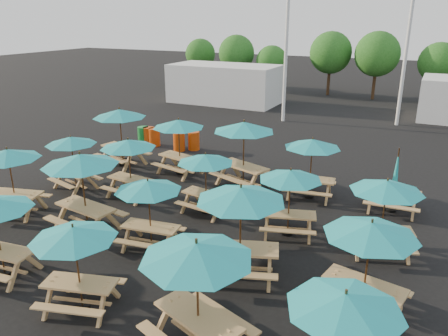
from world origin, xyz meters
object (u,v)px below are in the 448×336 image
at_px(picnic_unit_6, 128,147).
at_px(waste_bin_1, 149,136).
at_px(picnic_unit_18, 386,190).
at_px(waste_bin_0, 143,136).
at_px(waste_bin_4, 194,141).
at_px(picnic_unit_5, 81,164).
at_px(picnic_unit_10, 206,162).
at_px(picnic_unit_13, 241,199).
at_px(picnic_unit_17, 371,235).
at_px(waste_bin_3, 179,142).
at_px(picnic_unit_9, 148,190).
at_px(picnic_unit_8, 74,238).
at_px(picnic_unit_11, 244,130).
at_px(picnic_unit_12, 197,258).
at_px(picnic_unit_3, 120,117).
at_px(picnic_unit_15, 312,147).
at_px(picnic_unit_7, 179,127).
at_px(picnic_unit_19, 394,186).
at_px(waste_bin_2, 154,137).
at_px(picnic_unit_14, 290,179).
at_px(picnic_unit_16, 345,308).
at_px(picnic_unit_1, 8,158).
at_px(picnic_unit_2, 71,144).

bearing_deg(picnic_unit_6, waste_bin_1, 125.15).
xyz_separation_m(picnic_unit_6, picnic_unit_18, (8.60, -0.21, -0.02)).
relative_size(waste_bin_0, waste_bin_4, 1.00).
distance_m(picnic_unit_5, picnic_unit_10, 3.82).
bearing_deg(picnic_unit_13, picnic_unit_17, -21.57).
bearing_deg(picnic_unit_18, picnic_unit_17, -108.04).
distance_m(waste_bin_0, waste_bin_3, 2.25).
relative_size(picnic_unit_9, waste_bin_1, 2.31).
distance_m(picnic_unit_8, picnic_unit_11, 8.44).
bearing_deg(picnic_unit_12, picnic_unit_18, 82.75).
bearing_deg(waste_bin_3, picnic_unit_9, -63.20).
distance_m(picnic_unit_11, picnic_unit_13, 6.16).
relative_size(picnic_unit_11, picnic_unit_12, 1.07).
height_order(picnic_unit_9, picnic_unit_18, picnic_unit_18).
xyz_separation_m(picnic_unit_3, picnic_unit_6, (2.55, -2.74, -0.29)).
relative_size(picnic_unit_15, waste_bin_3, 2.44).
relative_size(picnic_unit_5, picnic_unit_13, 0.91).
relative_size(picnic_unit_3, picnic_unit_7, 1.07).
xyz_separation_m(picnic_unit_10, picnic_unit_13, (2.55, -2.95, 0.32)).
distance_m(picnic_unit_5, picnic_unit_12, 6.22).
xyz_separation_m(picnic_unit_12, picnic_unit_19, (2.68, 8.47, -1.15)).
distance_m(picnic_unit_17, picnic_unit_18, 2.85).
bearing_deg(picnic_unit_13, waste_bin_1, 116.19).
relative_size(picnic_unit_17, waste_bin_1, 2.61).
height_order(waste_bin_0, waste_bin_2, same).
distance_m(picnic_unit_10, waste_bin_1, 8.84).
bearing_deg(picnic_unit_6, waste_bin_4, 103.63).
bearing_deg(picnic_unit_5, picnic_unit_7, 99.46).
bearing_deg(picnic_unit_6, picnic_unit_5, -75.98).
height_order(picnic_unit_10, picnic_unit_11, picnic_unit_11).
distance_m(picnic_unit_14, waste_bin_4, 9.51).
relative_size(picnic_unit_3, picnic_unit_5, 1.05).
relative_size(picnic_unit_16, picnic_unit_19, 1.06).
relative_size(picnic_unit_5, picnic_unit_18, 1.03).
xyz_separation_m(picnic_unit_1, waste_bin_3, (1.06, 8.51, -1.50)).
relative_size(picnic_unit_12, waste_bin_4, 3.02).
distance_m(picnic_unit_6, waste_bin_2, 6.73).
distance_m(picnic_unit_2, picnic_unit_17, 11.35).
distance_m(picnic_unit_9, waste_bin_0, 10.85).
height_order(picnic_unit_2, picnic_unit_5, picnic_unit_5).
distance_m(picnic_unit_3, picnic_unit_12, 11.93).
height_order(picnic_unit_8, waste_bin_2, picnic_unit_8).
height_order(picnic_unit_17, picnic_unit_19, picnic_unit_17).
height_order(picnic_unit_2, picnic_unit_18, picnic_unit_18).
relative_size(picnic_unit_6, waste_bin_3, 2.41).
distance_m(picnic_unit_14, picnic_unit_19, 4.15).
distance_m(picnic_unit_9, waste_bin_1, 10.70).
xyz_separation_m(waste_bin_2, waste_bin_4, (2.12, 0.28, 0.00)).
bearing_deg(picnic_unit_8, picnic_unit_19, 40.57).
bearing_deg(waste_bin_4, waste_bin_1, -174.86).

